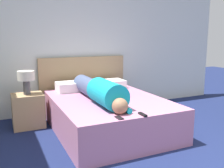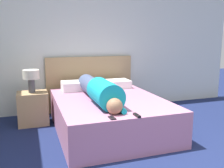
{
  "view_description": "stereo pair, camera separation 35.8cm",
  "coord_description": "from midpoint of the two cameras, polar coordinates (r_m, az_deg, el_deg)",
  "views": [
    {
      "loc": [
        -1.7,
        -1.1,
        1.4
      ],
      "look_at": [
        -0.24,
        2.11,
        0.74
      ],
      "focal_mm": 40.0,
      "sensor_mm": 36.0,
      "label": 1
    },
    {
      "loc": [
        -1.37,
        -1.23,
        1.4
      ],
      "look_at": [
        -0.24,
        2.11,
        0.74
      ],
      "focal_mm": 40.0,
      "sensor_mm": 36.0,
      "label": 2
    }
  ],
  "objects": [
    {
      "name": "table_lamp",
      "position": [
        4.13,
        -21.43,
        1.26
      ],
      "size": [
        0.26,
        0.26,
        0.37
      ],
      "color": "#4C4C51",
      "rests_on": "nightstand"
    },
    {
      "name": "headboard",
      "position": [
        4.85,
        -8.6,
        -0.04
      ],
      "size": [
        1.68,
        0.04,
        1.04
      ],
      "color": "tan",
      "rests_on": "ground_plane"
    },
    {
      "name": "pillow_near_headboard",
      "position": [
        4.39,
        -11.11,
        -0.57
      ],
      "size": [
        0.57,
        0.38,
        0.15
      ],
      "color": "white",
      "rests_on": "bed"
    },
    {
      "name": "person_lying",
      "position": [
        3.59,
        -5.77,
        -1.62
      ],
      "size": [
        0.35,
        1.62,
        0.35
      ],
      "color": "#936B4C",
      "rests_on": "bed"
    },
    {
      "name": "nightstand",
      "position": [
        4.24,
        -20.95,
        -5.72
      ],
      "size": [
        0.48,
        0.4,
        0.53
      ],
      "color": "tan",
      "rests_on": "ground_plane"
    },
    {
      "name": "cell_phone",
      "position": [
        2.86,
        -1.96,
        -7.78
      ],
      "size": [
        0.06,
        0.13,
        0.01
      ],
      "color": "black",
      "rests_on": "bed"
    },
    {
      "name": "bed",
      "position": [
        3.84,
        -3.63,
        -6.96
      ],
      "size": [
        1.56,
        2.01,
        0.49
      ],
      "color": "#B2708E",
      "rests_on": "ground_plane"
    },
    {
      "name": "pillow_second",
      "position": [
        4.59,
        -2.89,
        0.0
      ],
      "size": [
        0.54,
        0.38,
        0.14
      ],
      "color": "white",
      "rests_on": "bed"
    },
    {
      "name": "tv_remote",
      "position": [
        2.97,
        3.59,
        -7.01
      ],
      "size": [
        0.04,
        0.15,
        0.02
      ],
      "color": "black",
      "rests_on": "bed"
    },
    {
      "name": "wall_back",
      "position": [
        4.9,
        -6.4,
        9.29
      ],
      "size": [
        5.81,
        0.06,
        2.6
      ],
      "color": "silver",
      "rests_on": "ground_plane"
    }
  ]
}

